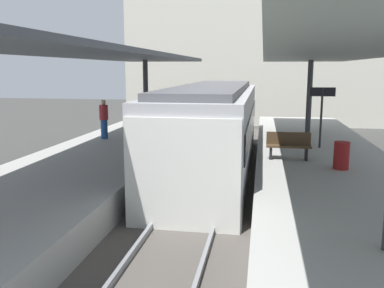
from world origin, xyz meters
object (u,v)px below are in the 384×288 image
(litter_bin, at_px, (341,155))
(passenger_near_bench, at_px, (104,119))
(platform_bench, at_px, (288,145))
(platform_sign, at_px, (322,104))
(commuter_train, at_px, (213,129))

(litter_bin, xyz_separation_m, passenger_near_bench, (-8.74, 3.92, 0.44))
(platform_bench, height_order, platform_sign, platform_sign)
(platform_sign, bearing_deg, litter_bin, -87.05)
(platform_sign, relative_size, litter_bin, 2.76)
(litter_bin, height_order, passenger_near_bench, passenger_near_bench)
(platform_bench, bearing_deg, platform_sign, 59.97)
(commuter_train, xyz_separation_m, platform_sign, (3.85, 0.85, 0.90))
(commuter_train, distance_m, litter_bin, 4.72)
(platform_bench, relative_size, platform_sign, 0.63)
(platform_bench, distance_m, litter_bin, 1.82)
(litter_bin, distance_m, passenger_near_bench, 9.59)
(commuter_train, xyz_separation_m, passenger_near_bench, (-4.72, 1.47, 0.11))
(commuter_train, bearing_deg, litter_bin, -31.32)
(litter_bin, bearing_deg, commuter_train, 148.68)
(commuter_train, relative_size, passenger_near_bench, 7.26)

